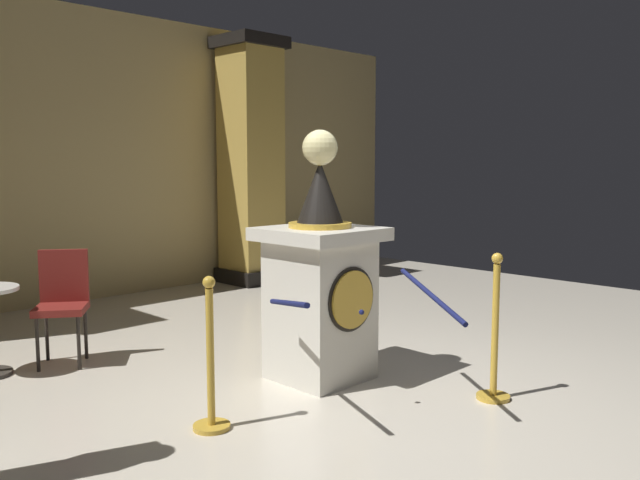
{
  "coord_description": "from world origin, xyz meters",
  "views": [
    {
      "loc": [
        -3.6,
        -3.11,
        1.69
      ],
      "look_at": [
        -0.01,
        0.48,
        1.1
      ],
      "focal_mm": 37.11,
      "sensor_mm": 36.0,
      "label": 1
    }
  ],
  "objects_px": {
    "stanchion_near": "(211,377)",
    "stanchion_far": "(495,348)",
    "cafe_chair_red": "(62,296)",
    "pedestal_clock": "(320,284)"
  },
  "relations": [
    {
      "from": "stanchion_near",
      "to": "pedestal_clock",
      "type": "bearing_deg",
      "value": 10.54
    },
    {
      "from": "stanchion_far",
      "to": "cafe_chair_red",
      "type": "relative_size",
      "value": 1.11
    },
    {
      "from": "pedestal_clock",
      "to": "cafe_chair_red",
      "type": "distance_m",
      "value": 2.23
    },
    {
      "from": "pedestal_clock",
      "to": "stanchion_far",
      "type": "height_order",
      "value": "pedestal_clock"
    },
    {
      "from": "stanchion_far",
      "to": "cafe_chair_red",
      "type": "distance_m",
      "value": 3.55
    },
    {
      "from": "stanchion_far",
      "to": "cafe_chair_red",
      "type": "bearing_deg",
      "value": 120.45
    },
    {
      "from": "pedestal_clock",
      "to": "cafe_chair_red",
      "type": "xyz_separation_m",
      "value": [
        -1.25,
        1.84,
        -0.18
      ]
    },
    {
      "from": "stanchion_near",
      "to": "cafe_chair_red",
      "type": "distance_m",
      "value": 2.07
    },
    {
      "from": "stanchion_near",
      "to": "stanchion_far",
      "type": "bearing_deg",
      "value": -29.45
    },
    {
      "from": "pedestal_clock",
      "to": "stanchion_far",
      "type": "relative_size",
      "value": 1.83
    }
  ]
}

